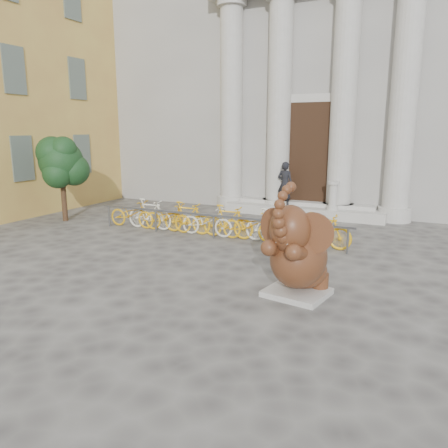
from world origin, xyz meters
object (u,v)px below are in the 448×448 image
at_px(tree, 61,163).
at_px(elephant_statue, 297,255).
at_px(pedestrian, 285,184).
at_px(bike_rack, 217,220).

bearing_deg(tree, elephant_statue, -20.35).
distance_m(tree, pedestrian, 8.10).
height_order(tree, pedestrian, tree).
relative_size(elephant_statue, pedestrian, 1.36).
xyz_separation_m(tree, pedestrian, (6.77, 4.36, -0.88)).
relative_size(bike_rack, pedestrian, 4.93).
relative_size(elephant_statue, tree, 0.76).
bearing_deg(tree, bike_rack, 1.99).
bearing_deg(elephant_statue, tree, 169.94).
height_order(elephant_statue, tree, tree).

